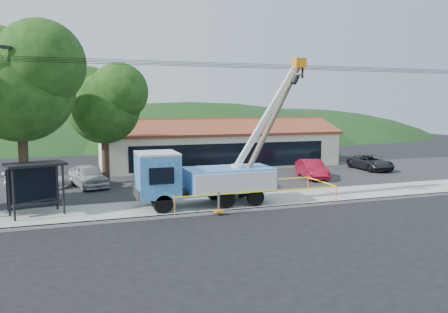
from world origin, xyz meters
The scene contains 18 objects.
ground centered at (0.00, 0.00, 0.00)m, with size 120.00×120.00×0.00m, color black.
curb centered at (0.00, 2.10, 0.07)m, with size 60.00×0.25×0.15m, color #A5A29A.
sidewalk centered at (0.00, 4.00, 0.07)m, with size 60.00×4.00×0.15m, color #A5A29A.
parking_lot centered at (0.00, 12.00, 0.05)m, with size 60.00×12.00×0.10m, color #28282B.
strip_mall centered at (4.00, 19.98, 1.88)m, with size 22.50×8.53×4.67m.
tree_west_near centered at (-12.00, 8.00, 7.52)m, with size 7.56×6.72×10.80m.
tree_lot centered at (-7.00, 13.00, 6.21)m, with size 6.30×5.60×8.94m.
hill_west centered at (-15.00, 55.00, 0.00)m, with size 78.40×56.00×28.00m, color #173613.
hill_center centered at (10.00, 55.00, 0.00)m, with size 89.60×64.00×32.00m, color #173613.
hill_east centered at (30.00, 55.00, 0.00)m, with size 72.80×52.00×26.00m, color #173613.
utility_truck centered at (-2.27, 3.70, 1.83)m, with size 10.17×4.26×8.52m.
leaning_pole centered at (1.86, 3.39, 4.72)m, with size 4.61×1.81×8.41m.
bus_shelter centered at (-11.13, 4.48, 2.18)m, with size 3.25×2.52×2.76m.
caution_tape centered at (0.72, 3.68, 0.88)m, with size 9.89×3.44×0.99m.
car_silver centered at (-8.30, 12.04, 0.00)m, with size 1.88×4.67×1.59m, color silver.
car_red centered at (8.74, 10.26, 0.00)m, with size 1.55×4.43×1.46m, color maroon.
car_white centered at (-11.69, 12.71, 0.00)m, with size 1.75×4.29×1.25m, color silver.
car_dark centered at (16.00, 12.47, 0.00)m, with size 2.23×4.83×1.34m, color black.
Camera 1 is at (-8.92, -20.16, 5.95)m, focal length 35.00 mm.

